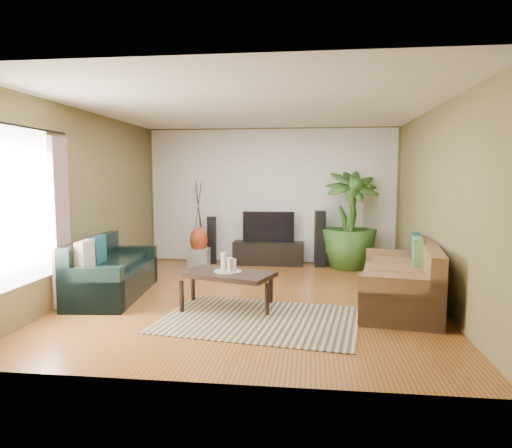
# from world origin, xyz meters

# --- Properties ---
(floor) EXTENTS (5.50, 5.50, 0.00)m
(floor) POSITION_xyz_m (0.00, 0.00, 0.00)
(floor) COLOR #955126
(floor) RESTS_ON ground
(ceiling) EXTENTS (5.50, 5.50, 0.00)m
(ceiling) POSITION_xyz_m (0.00, 0.00, 2.70)
(ceiling) COLOR white
(ceiling) RESTS_ON ground
(wall_back) EXTENTS (5.00, 0.00, 5.00)m
(wall_back) POSITION_xyz_m (0.00, 2.75, 1.35)
(wall_back) COLOR brown
(wall_back) RESTS_ON ground
(wall_front) EXTENTS (5.00, 0.00, 5.00)m
(wall_front) POSITION_xyz_m (0.00, -2.75, 1.35)
(wall_front) COLOR brown
(wall_front) RESTS_ON ground
(wall_left) EXTENTS (0.00, 5.50, 5.50)m
(wall_left) POSITION_xyz_m (-2.50, 0.00, 1.35)
(wall_left) COLOR brown
(wall_left) RESTS_ON ground
(wall_right) EXTENTS (0.00, 5.50, 5.50)m
(wall_right) POSITION_xyz_m (2.50, 0.00, 1.35)
(wall_right) COLOR brown
(wall_right) RESTS_ON ground
(backwall_panel) EXTENTS (4.90, 0.00, 4.90)m
(backwall_panel) POSITION_xyz_m (0.00, 2.74, 1.35)
(backwall_panel) COLOR white
(backwall_panel) RESTS_ON ground
(window_pane) EXTENTS (0.00, 1.80, 1.80)m
(window_pane) POSITION_xyz_m (-2.48, -1.60, 1.40)
(window_pane) COLOR white
(window_pane) RESTS_ON ground
(curtain_far) EXTENTS (0.08, 0.35, 2.20)m
(curtain_far) POSITION_xyz_m (-2.43, -0.85, 1.15)
(curtain_far) COLOR gray
(curtain_far) RESTS_ON ground
(curtain_rod) EXTENTS (0.03, 1.90, 0.03)m
(curtain_rod) POSITION_xyz_m (-2.43, -1.60, 2.30)
(curtain_rod) COLOR black
(curtain_rod) RESTS_ON ground
(sofa_left) EXTENTS (0.99, 1.97, 0.85)m
(sofa_left) POSITION_xyz_m (-2.06, -0.12, 0.42)
(sofa_left) COLOR black
(sofa_left) RESTS_ON floor
(sofa_right) EXTENTS (1.29, 2.25, 0.85)m
(sofa_right) POSITION_xyz_m (1.99, -0.15, 0.42)
(sofa_right) COLOR brown
(sofa_right) RESTS_ON floor
(area_rug) EXTENTS (2.57, 1.99, 0.01)m
(area_rug) POSITION_xyz_m (0.19, -1.00, 0.01)
(area_rug) COLOR #A08A5E
(area_rug) RESTS_ON floor
(coffee_table) EXTENTS (1.32, 0.99, 0.48)m
(coffee_table) POSITION_xyz_m (-0.29, -0.54, 0.24)
(coffee_table) COLOR black
(coffee_table) RESTS_ON floor
(candle_tray) EXTENTS (0.36, 0.36, 0.02)m
(candle_tray) POSITION_xyz_m (-0.29, -0.54, 0.49)
(candle_tray) COLOR gray
(candle_tray) RESTS_ON coffee_table
(candle_tall) EXTENTS (0.08, 0.08, 0.24)m
(candle_tall) POSITION_xyz_m (-0.35, -0.51, 0.62)
(candle_tall) COLOR beige
(candle_tall) RESTS_ON candle_tray
(candle_mid) EXTENTS (0.08, 0.08, 0.18)m
(candle_mid) POSITION_xyz_m (-0.25, -0.58, 0.59)
(candle_mid) COLOR beige
(candle_mid) RESTS_ON candle_tray
(candle_short) EXTENTS (0.08, 0.08, 0.15)m
(candle_short) POSITION_xyz_m (-0.22, -0.48, 0.57)
(candle_short) COLOR beige
(candle_short) RESTS_ON candle_tray
(tv_stand) EXTENTS (1.39, 0.44, 0.46)m
(tv_stand) POSITION_xyz_m (-0.03, 2.50, 0.23)
(tv_stand) COLOR black
(tv_stand) RESTS_ON floor
(television) EXTENTS (1.01, 0.06, 0.60)m
(television) POSITION_xyz_m (-0.03, 2.50, 0.76)
(television) COLOR black
(television) RESTS_ON tv_stand
(speaker_left) EXTENTS (0.19, 0.21, 0.94)m
(speaker_left) POSITION_xyz_m (-1.17, 2.50, 0.47)
(speaker_left) COLOR black
(speaker_left) RESTS_ON floor
(speaker_right) EXTENTS (0.22, 0.24, 1.08)m
(speaker_right) POSITION_xyz_m (0.98, 2.42, 0.54)
(speaker_right) COLOR black
(speaker_right) RESTS_ON floor
(potted_plant) EXTENTS (1.23, 1.23, 1.85)m
(potted_plant) POSITION_xyz_m (1.54, 2.37, 0.92)
(potted_plant) COLOR #2B551C
(potted_plant) RESTS_ON floor
(plant_pot) EXTENTS (0.34, 0.34, 0.27)m
(plant_pot) POSITION_xyz_m (1.54, 2.37, 0.13)
(plant_pot) COLOR black
(plant_pot) RESTS_ON floor
(pedestal) EXTENTS (0.37, 0.37, 0.37)m
(pedestal) POSITION_xyz_m (-1.32, 2.03, 0.18)
(pedestal) COLOR gray
(pedestal) RESTS_ON floor
(vase) EXTENTS (0.34, 0.34, 0.47)m
(vase) POSITION_xyz_m (-1.32, 2.03, 0.54)
(vase) COLOR maroon
(vase) RESTS_ON pedestal
(side_table) EXTENTS (0.60, 0.60, 0.51)m
(side_table) POSITION_xyz_m (-2.25, 0.74, 0.25)
(side_table) COLOR brown
(side_table) RESTS_ON floor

